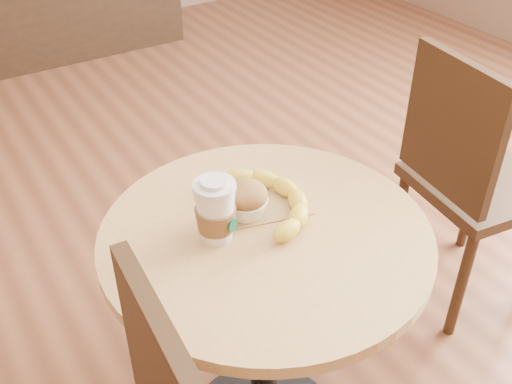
{
  "coord_description": "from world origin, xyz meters",
  "views": [
    {
      "loc": [
        -0.62,
        -0.8,
        1.58
      ],
      "look_at": [
        -0.06,
        0.08,
        0.83
      ],
      "focal_mm": 42.0,
      "sensor_mm": 36.0,
      "label": 1
    }
  ],
  "objects_px": {
    "chair_right": "(469,176)",
    "banana": "(275,198)",
    "coffee_cup": "(216,213)",
    "muffin": "(246,200)",
    "cafe_table": "(265,298)"
  },
  "relations": [
    {
      "from": "coffee_cup",
      "to": "banana",
      "type": "relative_size",
      "value": 0.5
    },
    {
      "from": "coffee_cup",
      "to": "muffin",
      "type": "relative_size",
      "value": 1.54
    },
    {
      "from": "cafe_table",
      "to": "chair_right",
      "type": "xyz_separation_m",
      "value": [
        0.87,
        0.13,
        -0.04
      ]
    },
    {
      "from": "coffee_cup",
      "to": "chair_right",
      "type": "bearing_deg",
      "value": -19.32
    },
    {
      "from": "chair_right",
      "to": "banana",
      "type": "relative_size",
      "value": 3.06
    },
    {
      "from": "coffee_cup",
      "to": "banana",
      "type": "height_order",
      "value": "coffee_cup"
    },
    {
      "from": "muffin",
      "to": "banana",
      "type": "distance_m",
      "value": 0.08
    },
    {
      "from": "muffin",
      "to": "chair_right",
      "type": "bearing_deg",
      "value": 4.29
    },
    {
      "from": "coffee_cup",
      "to": "banana",
      "type": "distance_m",
      "value": 0.18
    },
    {
      "from": "coffee_cup",
      "to": "muffin",
      "type": "bearing_deg",
      "value": -7.47
    },
    {
      "from": "muffin",
      "to": "banana",
      "type": "xyz_separation_m",
      "value": [
        0.07,
        -0.0,
        -0.02
      ]
    },
    {
      "from": "muffin",
      "to": "banana",
      "type": "relative_size",
      "value": 0.32
    },
    {
      "from": "chair_right",
      "to": "banana",
      "type": "bearing_deg",
      "value": 102.31
    },
    {
      "from": "chair_right",
      "to": "muffin",
      "type": "relative_size",
      "value": 9.45
    },
    {
      "from": "chair_right",
      "to": "banana",
      "type": "xyz_separation_m",
      "value": [
        -0.8,
        -0.07,
        0.27
      ]
    }
  ]
}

